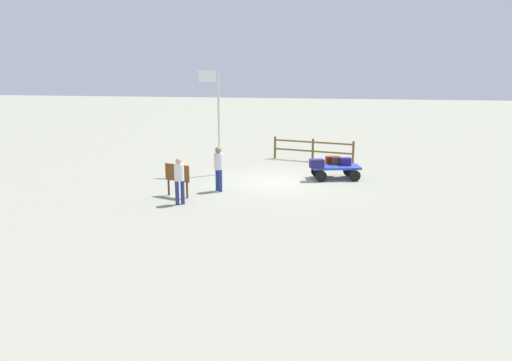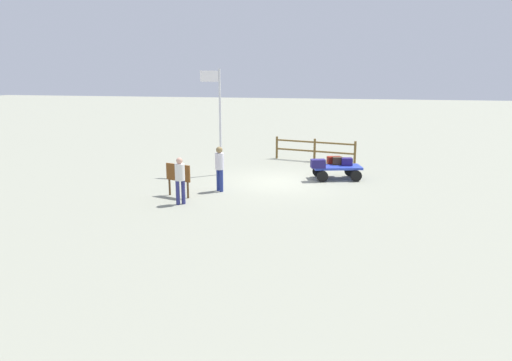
{
  "view_description": "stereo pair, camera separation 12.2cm",
  "coord_description": "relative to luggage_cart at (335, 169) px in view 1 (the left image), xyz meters",
  "views": [
    {
      "loc": [
        -2.73,
        20.03,
        4.75
      ],
      "look_at": [
        -0.11,
        6.0,
        1.43
      ],
      "focal_mm": 33.75,
      "sensor_mm": 36.0,
      "label": 1
    },
    {
      "loc": [
        -2.85,
        20.01,
        4.75
      ],
      "look_at": [
        -0.11,
        6.0,
        1.43
      ],
      "focal_mm": 33.75,
      "sensor_mm": 36.0,
      "label": 2
    }
  ],
  "objects": [
    {
      "name": "worker_trailing",
      "position": [
        5.35,
        5.16,
        0.57
      ],
      "size": [
        0.48,
        0.48,
        1.71
      ],
      "color": "navy",
      "rests_on": "ground"
    },
    {
      "name": "ground_plane",
      "position": [
        2.35,
        0.99,
        -0.44
      ],
      "size": [
        120.0,
        120.0,
        0.0
      ],
      "primitive_type": "plane",
      "color": "gray"
    },
    {
      "name": "signboard",
      "position": [
        5.79,
        4.16,
        0.4
      ],
      "size": [
        1.07,
        0.43,
        1.25
      ],
      "color": "#4C3319",
      "rests_on": "ground"
    },
    {
      "name": "wooden_fence",
      "position": [
        1.25,
        -4.01,
        0.25
      ],
      "size": [
        4.27,
        1.08,
        1.19
      ],
      "color": "brown",
      "rests_on": "ground"
    },
    {
      "name": "worker_lead",
      "position": [
        4.47,
        3.06,
        0.63
      ],
      "size": [
        0.49,
        0.49,
        1.79
      ],
      "color": "navy",
      "rests_on": "ground"
    },
    {
      "name": "flagpole",
      "position": [
        5.33,
        0.05,
        2.37
      ],
      "size": [
        0.94,
        0.1,
        4.78
      ],
      "color": "silver",
      "rests_on": "ground"
    },
    {
      "name": "suitcase_dark",
      "position": [
        -0.44,
        -0.22,
        0.32
      ],
      "size": [
        0.52,
        0.42,
        0.33
      ],
      "color": "navy",
      "rests_on": "luggage_cart"
    },
    {
      "name": "suitcase_maroon",
      "position": [
        0.77,
        0.56,
        0.34
      ],
      "size": [
        0.69,
        0.54,
        0.37
      ],
      "color": "navy",
      "rests_on": "luggage_cart"
    },
    {
      "name": "suitcase_grey",
      "position": [
        0.13,
        -0.55,
        0.31
      ],
      "size": [
        0.68,
        0.5,
        0.32
      ],
      "color": "maroon",
      "rests_on": "luggage_cart"
    },
    {
      "name": "suitcase_olive",
      "position": [
        -0.04,
        -0.33,
        0.32
      ],
      "size": [
        0.49,
        0.38,
        0.34
      ],
      "color": "#3B2919",
      "rests_on": "luggage_cart"
    },
    {
      "name": "luggage_cart",
      "position": [
        0.0,
        0.0,
        0.0
      ],
      "size": [
        2.28,
        1.62,
        0.59
      ],
      "color": "#2A40B6",
      "rests_on": "ground"
    }
  ]
}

